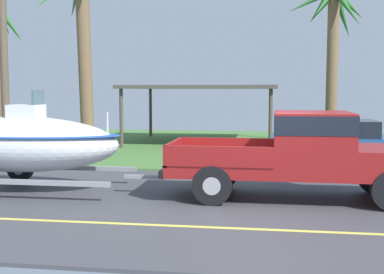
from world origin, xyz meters
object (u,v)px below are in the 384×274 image
carport_awning (203,88)px  palm_tree_near_right (332,30)px  boat_on_trailer (16,143)px  pickup_truck_towing (310,151)px  parked_sedan_far (340,143)px  palm_tree_mid (83,12)px  utility_pole (3,29)px

carport_awning → palm_tree_near_right: size_ratio=1.00×
boat_on_trailer → palm_tree_near_right: 12.26m
pickup_truck_towing → parked_sedan_far: pickup_truck_towing is taller
pickup_truck_towing → palm_tree_mid: (-6.66, 4.61, 3.68)m
boat_on_trailer → utility_pole: 5.32m
pickup_truck_towing → parked_sedan_far: size_ratio=1.27×
boat_on_trailer → palm_tree_near_right: (7.89, 8.74, 3.39)m
palm_tree_near_right → palm_tree_mid: palm_tree_mid is taller
utility_pole → carport_awning: bearing=54.4°
pickup_truck_towing → boat_on_trailer: size_ratio=0.89×
pickup_truck_towing → palm_tree_near_right: 9.49m
boat_on_trailer → palm_tree_near_right: size_ratio=0.98×
palm_tree_near_right → carport_awning: bearing=157.5°
pickup_truck_towing → palm_tree_mid: bearing=145.3°
carport_awning → palm_tree_near_right: palm_tree_near_right is taller
boat_on_trailer → palm_tree_mid: 5.86m
boat_on_trailer → carport_awning: carport_awning is taller
carport_awning → palm_tree_near_right: (5.05, -2.09, 2.11)m
carport_awning → pickup_truck_towing: bearing=-71.0°
carport_awning → palm_tree_mid: (-2.92, -6.22, 2.33)m
pickup_truck_towing → utility_pole: utility_pole is taller
boat_on_trailer → palm_tree_mid: (-0.08, 4.61, 3.62)m
boat_on_trailer → utility_pole: utility_pole is taller
boat_on_trailer → palm_tree_mid: bearing=90.9°
palm_tree_mid → pickup_truck_towing: bearing=-34.7°
pickup_truck_towing → palm_tree_mid: palm_tree_mid is taller
carport_awning → palm_tree_mid: bearing=-115.1°
parked_sedan_far → palm_tree_near_right: size_ratio=0.69×
parked_sedan_far → carport_awning: bearing=131.9°
palm_tree_mid → utility_pole: 2.44m
carport_awning → palm_tree_near_right: 5.86m
palm_tree_near_right → utility_pole: bearing=-153.7°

